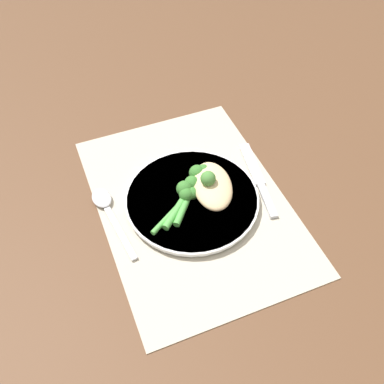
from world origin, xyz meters
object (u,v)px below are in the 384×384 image
Objects in this scene: knife at (258,179)px; spoon at (106,206)px; plate at (192,199)px; broccoli_stalk_rear at (189,191)px; broccoli_stalk_front at (185,195)px; chicken_fillet at (211,184)px; broccoli_stalk_left at (197,179)px.

knife is 1.11× the size of spoon.
plate is 1.41× the size of spoon.
broccoli_stalk_rear is 0.98× the size of broccoli_stalk_front.
chicken_fillet and broccoli_stalk_front have the same top height.
broccoli_stalk_left is 0.03m from broccoli_stalk_rear.
knife is at bearing 45.91° from broccoli_stalk_rear.
plate is at bearing 54.56° from broccoli_stalk_front.
broccoli_stalk_front is at bearing -86.00° from chicken_fillet.
plate is 0.04m from broccoli_stalk_left.
broccoli_stalk_left is 0.12m from knife.
broccoli_stalk_rear is at bearing -22.25° from spoon.
plate is 0.14m from knife.
knife is 0.29m from spoon.
broccoli_stalk_rear is at bearing -171.99° from knife.
spoon is at bearing -141.03° from broccoli_stalk_front.
spoon is (-0.04, -0.15, -0.02)m from broccoli_stalk_rear.
broccoli_stalk_rear is (-0.01, -0.00, 0.02)m from plate.
broccoli_stalk_left is at bearing 143.73° from plate.
broccoli_stalk_front is 0.15m from spoon.
chicken_fillet is at bearing -9.12° from broccoli_stalk_left.
broccoli_stalk_front reaches higher than plate.
broccoli_stalk_front is (0.00, -0.05, -0.00)m from chicken_fillet.
spoon is at bearing -107.37° from plate.
spoon reaches higher than knife.
knife is (0.00, 0.10, -0.03)m from chicken_fillet.
spoon is at bearing -147.65° from broccoli_stalk_rear.
spoon is at bearing -146.66° from broccoli_stalk_left.
broccoli_stalk_left is 0.17m from spoon.
broccoli_stalk_left reaches higher than plate.
chicken_fillet reaches higher than broccoli_stalk_rear.
broccoli_stalk_rear is at bearing -93.20° from chicken_fillet.
broccoli_stalk_rear is 0.61× the size of spoon.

